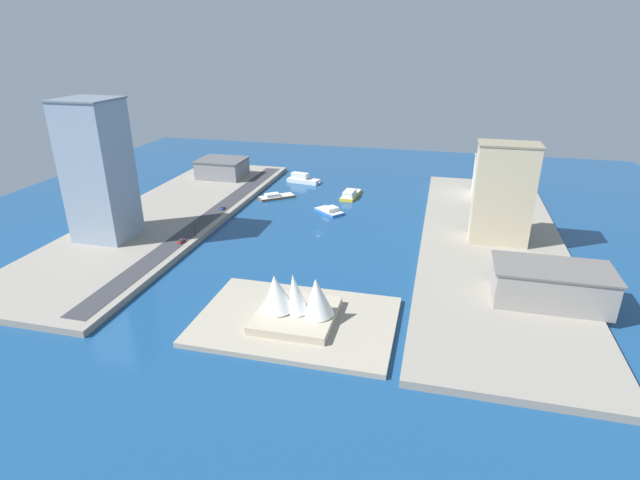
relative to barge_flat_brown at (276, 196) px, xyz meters
name	(u,v)px	position (x,y,z in m)	size (l,w,h in m)	color
ground_plane	(318,232)	(-41.65, 51.43, -1.19)	(440.00, 440.00, 0.00)	navy
quay_west	(492,245)	(-132.40, 51.43, 0.24)	(70.00, 240.00, 2.86)	gray
quay_east	(168,216)	(49.10, 51.43, 0.24)	(70.00, 240.00, 2.86)	gray
peninsula_point	(296,321)	(-56.37, 143.53, -0.19)	(73.44, 50.71, 2.00)	#A89E89
road_strip	(209,217)	(23.11, 51.43, 1.75)	(10.97, 228.00, 0.15)	#38383D
barge_flat_brown	(276,196)	(0.00, 0.00, 0.00)	(23.60, 21.46, 3.49)	brown
ferry_yellow_fast	(350,194)	(-47.25, -14.05, 0.77)	(10.50, 26.55, 5.21)	yellow
catamaran_blue	(330,211)	(-40.83, 19.56, 0.19)	(20.67, 19.29, 3.92)	blue
ferry_white_commuter	(303,179)	(-7.18, -40.09, 1.33)	(25.97, 12.43, 6.84)	silver
warehouse_low_gray	(222,168)	(51.26, -31.19, 8.28)	(33.08, 27.86, 13.16)	gray
office_block_beige	(503,194)	(-134.41, 48.64, 26.62)	(28.92, 16.87, 49.82)	#C6B793
carpark_squat_concrete	(551,284)	(-149.44, 108.60, 9.12)	(44.36, 23.83, 14.83)	gray
hotel_broad_white	(487,178)	(-133.16, -28.16, 14.08)	(17.03, 28.29, 24.75)	silver
tower_tall_glass	(98,171)	(60.40, 90.51, 36.48)	(27.34, 25.71, 69.56)	#8C9EB2
pickup_red	(181,241)	(19.96, 89.39, 2.61)	(1.89, 4.94, 1.61)	black
hatchback_blue	(222,208)	(21.05, 36.86, 2.52)	(2.10, 4.34, 1.41)	black
traffic_light_waterfront	(195,229)	(16.53, 80.38, 6.01)	(0.36, 0.36, 6.50)	black
opera_landmark	(296,302)	(-56.33, 143.53, 7.99)	(28.89, 29.98, 18.84)	#BCAD93
park_tree_cluster	(514,217)	(-144.41, 27.75, 7.87)	(12.94, 21.03, 9.99)	brown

